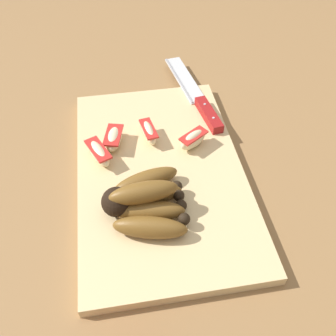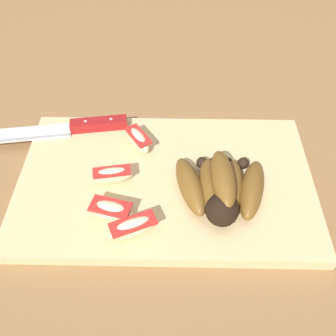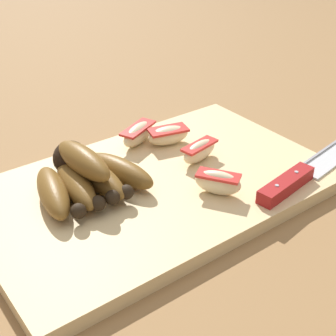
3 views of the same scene
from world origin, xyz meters
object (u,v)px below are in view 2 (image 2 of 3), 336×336
at_px(apple_wedge_middle, 133,227).
at_px(apple_wedge_extra, 110,210).
at_px(chefs_knife, 71,128).
at_px(apple_wedge_far, 138,140).
at_px(apple_wedge_near, 112,175).
at_px(banana_bunch, 221,188).

xyz_separation_m(apple_wedge_middle, apple_wedge_extra, (-0.03, 0.03, -0.00)).
bearing_deg(chefs_knife, apple_wedge_extra, -63.24).
xyz_separation_m(chefs_knife, apple_wedge_far, (0.12, -0.04, 0.01)).
xyz_separation_m(apple_wedge_near, apple_wedge_middle, (0.04, -0.10, 0.00)).
bearing_deg(apple_wedge_near, apple_wedge_middle, -67.06).
bearing_deg(apple_wedge_extra, banana_bunch, 13.22).
bearing_deg(banana_bunch, chefs_knife, 149.87).
height_order(apple_wedge_far, apple_wedge_extra, apple_wedge_far).
bearing_deg(apple_wedge_extra, chefs_knife, 116.76).
xyz_separation_m(chefs_knife, apple_wedge_middle, (0.13, -0.21, 0.01)).
relative_size(apple_wedge_far, apple_wedge_extra, 0.91).
height_order(chefs_knife, apple_wedge_near, apple_wedge_near).
xyz_separation_m(apple_wedge_near, apple_wedge_far, (0.04, 0.08, 0.00)).
relative_size(apple_wedge_middle, apple_wedge_extra, 1.08).
relative_size(apple_wedge_near, apple_wedge_extra, 0.96).
distance_m(banana_bunch, chefs_knife, 0.29).
bearing_deg(apple_wedge_extra, apple_wedge_near, 94.98).
relative_size(banana_bunch, chefs_knife, 0.55).
height_order(apple_wedge_near, apple_wedge_extra, apple_wedge_near).
distance_m(chefs_knife, apple_wedge_far, 0.13).
bearing_deg(chefs_knife, apple_wedge_far, -18.03).
xyz_separation_m(banana_bunch, apple_wedge_far, (-0.13, 0.11, -0.01)).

